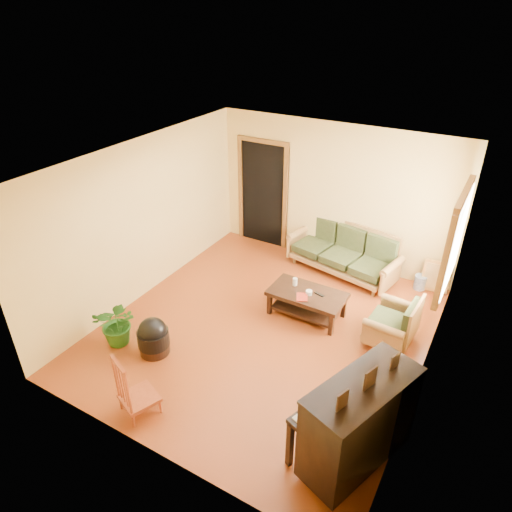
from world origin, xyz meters
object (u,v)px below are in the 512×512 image
Objects in this scene: sofa at (342,251)px; red_chair at (137,384)px; armchair at (392,319)px; potted_plant at (118,323)px; piano at (359,425)px; ceramic_crock at (420,282)px; coffee_table at (307,304)px; footstool at (154,340)px.

sofa is 4.38m from red_chair.
sofa reaches higher than armchair.
potted_plant is (-3.37, -2.00, -0.04)m from armchair.
sofa is 2.59× the size of armchair.
red_chair is at bearing -146.03° from piano.
sofa is 2.31× the size of red_chair.
red_chair reaches higher than ceramic_crock.
armchair is at bearing 1.78° from coffee_table.
coffee_table is 1.70× the size of potted_plant.
coffee_table is at bearing 145.50° from piano.
ceramic_crock is (2.33, 4.43, -0.31)m from red_chair.
red_chair is at bearing -125.02° from armchair.
piano is 5.10× the size of ceramic_crock.
sofa is 1.71× the size of coffee_table.
coffee_table is at bearing 92.88° from red_chair.
red_chair is at bearing -91.06° from sofa.
armchair is 1.75× the size of footstool.
armchair is 2.20m from piano.
coffee_table is 4.61× the size of ceramic_crock.
armchair is 1.12× the size of potted_plant.
piano is at bearing 35.78° from red_chair.
footstool is 0.59m from potted_plant.
sofa is at bearing 89.79° from coffee_table.
red_chair is at bearing -108.77° from coffee_table.
potted_plant is at bearing -171.12° from footstool.
coffee_table is 2.65× the size of footstool.
ceramic_crock is 5.01m from potted_plant.
potted_plant is (-3.60, 0.19, -0.23)m from piano.
piano reaches higher than footstool.
armchair is at bearing 72.98° from red_chair.
footstool is (-1.51, -3.37, -0.22)m from sofa.
potted_plant is (-2.07, -3.46, -0.08)m from sofa.
potted_plant is (-1.12, 0.81, -0.09)m from red_chair.
sofa is 3.96m from piano.
ceramic_crock is at bearing 50.76° from footstool.
piano reaches higher than potted_plant.
footstool is 1.74× the size of ceramic_crock.
footstool is at bearing 143.50° from red_chair.
armchair is 1.65m from ceramic_crock.
armchair is 3.04× the size of ceramic_crock.
sofa is 2.90× the size of potted_plant.
piano is at bearing -54.35° from coffee_table.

